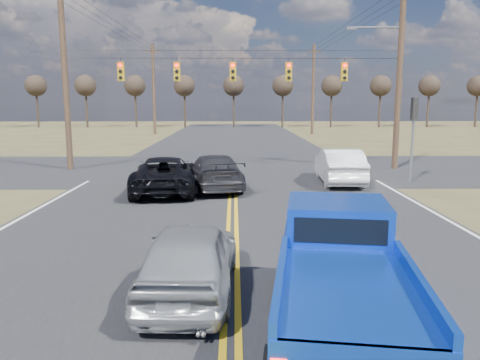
{
  "coord_description": "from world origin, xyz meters",
  "views": [
    {
      "loc": [
        0.06,
        -7.71,
        3.74
      ],
      "look_at": [
        0.22,
        5.51,
        1.5
      ],
      "focal_mm": 35.0,
      "sensor_mm": 36.0,
      "label": 1
    }
  ],
  "objects_px": {
    "silver_suv": "(190,258)",
    "dgrey_car_queue": "(214,172)",
    "black_suv": "(165,174)",
    "white_car_queue": "(339,166)",
    "pickup_truck": "(341,279)"
  },
  "relations": [
    {
      "from": "silver_suv",
      "to": "dgrey_car_queue",
      "type": "bearing_deg",
      "value": -87.73
    },
    {
      "from": "black_suv",
      "to": "white_car_queue",
      "type": "distance_m",
      "value": 8.01
    },
    {
      "from": "pickup_truck",
      "to": "white_car_queue",
      "type": "xyz_separation_m",
      "value": [
        3.16,
        14.23,
        -0.15
      ]
    },
    {
      "from": "pickup_truck",
      "to": "silver_suv",
      "type": "xyz_separation_m",
      "value": [
        -2.54,
        1.73,
        -0.23
      ]
    },
    {
      "from": "dgrey_car_queue",
      "to": "black_suv",
      "type": "bearing_deg",
      "value": 10.83
    },
    {
      "from": "silver_suv",
      "to": "black_suv",
      "type": "xyz_separation_m",
      "value": [
        -2.02,
        10.38,
        0.02
      ]
    },
    {
      "from": "pickup_truck",
      "to": "white_car_queue",
      "type": "relative_size",
      "value": 1.12
    },
    {
      "from": "pickup_truck",
      "to": "dgrey_car_queue",
      "type": "distance_m",
      "value": 13.12
    },
    {
      "from": "white_car_queue",
      "to": "pickup_truck",
      "type": "bearing_deg",
      "value": 80.31
    },
    {
      "from": "black_suv",
      "to": "dgrey_car_queue",
      "type": "height_order",
      "value": "black_suv"
    },
    {
      "from": "silver_suv",
      "to": "dgrey_car_queue",
      "type": "relative_size",
      "value": 0.84
    },
    {
      "from": "pickup_truck",
      "to": "silver_suv",
      "type": "relative_size",
      "value": 1.28
    },
    {
      "from": "silver_suv",
      "to": "dgrey_car_queue",
      "type": "height_order",
      "value": "dgrey_car_queue"
    },
    {
      "from": "silver_suv",
      "to": "black_suv",
      "type": "distance_m",
      "value": 10.57
    },
    {
      "from": "white_car_queue",
      "to": "black_suv",
      "type": "bearing_deg",
      "value": 18.18
    }
  ]
}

